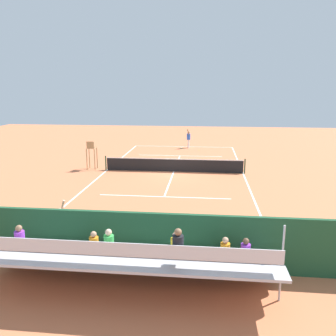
{
  "coord_description": "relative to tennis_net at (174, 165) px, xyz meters",
  "views": [
    {
      "loc": [
        -2.25,
        24.9,
        6.11
      ],
      "look_at": [
        0.0,
        4.0,
        1.2
      ],
      "focal_mm": 37.54,
      "sensor_mm": 36.0,
      "label": 1
    }
  ],
  "objects": [
    {
      "name": "line_judge",
      "position": [
        3.1,
        13.01,
        0.51
      ],
      "size": [
        0.38,
        0.54,
        1.93
      ],
      "color": "#232328",
      "rests_on": "ground"
    },
    {
      "name": "tennis_player",
      "position": [
        -0.55,
        -10.28,
        0.51
      ],
      "size": [
        0.41,
        0.55,
        1.93
      ],
      "color": "white",
      "rests_on": "ground"
    },
    {
      "name": "umpire_chair",
      "position": [
        6.2,
        -0.11,
        0.81
      ],
      "size": [
        0.67,
        0.67,
        2.14
      ],
      "color": "#A88456",
      "rests_on": "ground"
    },
    {
      "name": "backdrop_wall",
      "position": [
        0.0,
        14.0,
        0.5
      ],
      "size": [
        18.0,
        0.16,
        2.0
      ],
      "primitive_type": "cube",
      "color": "#1E4C2D",
      "rests_on": "ground"
    },
    {
      "name": "tennis_net",
      "position": [
        0.0,
        0.0,
        0.0
      ],
      "size": [
        10.3,
        0.1,
        1.07
      ],
      "color": "black",
      "rests_on": "ground"
    },
    {
      "name": "tennis_ball_near",
      "position": [
        -1.65,
        -8.95,
        -0.47
      ],
      "size": [
        0.07,
        0.07,
        0.07
      ],
      "primitive_type": "sphere",
      "color": "#CCDB33",
      "rests_on": "ground"
    },
    {
      "name": "equipment_bag",
      "position": [
        -0.81,
        13.4,
        -0.32
      ],
      "size": [
        0.9,
        0.36,
        0.36
      ],
      "primitive_type": "cube",
      "color": "#334C8C",
      "rests_on": "ground"
    },
    {
      "name": "tennis_racket",
      "position": [
        0.12,
        -10.03,
        -0.49
      ],
      "size": [
        0.37,
        0.59,
        0.03
      ],
      "color": "black",
      "rests_on": "ground"
    },
    {
      "name": "court_line_markings",
      "position": [
        0.0,
        -0.04,
        -0.5
      ],
      "size": [
        10.1,
        22.2,
        0.01
      ],
      "color": "white",
      "rests_on": "ground"
    },
    {
      "name": "bleacher_stand",
      "position": [
        -0.08,
        15.33,
        0.43
      ],
      "size": [
        9.06,
        2.4,
        2.48
      ],
      "color": "#B2B2B7",
      "rests_on": "ground"
    },
    {
      "name": "ground_plane",
      "position": [
        0.0,
        0.0,
        -0.5
      ],
      "size": [
        60.0,
        60.0,
        0.0
      ],
      "primitive_type": "plane",
      "color": "#CC7047"
    },
    {
      "name": "courtside_bench",
      "position": [
        -2.8,
        13.27,
        0.06
      ],
      "size": [
        1.8,
        0.4,
        0.93
      ],
      "color": "#9E754C",
      "rests_on": "ground"
    }
  ]
}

